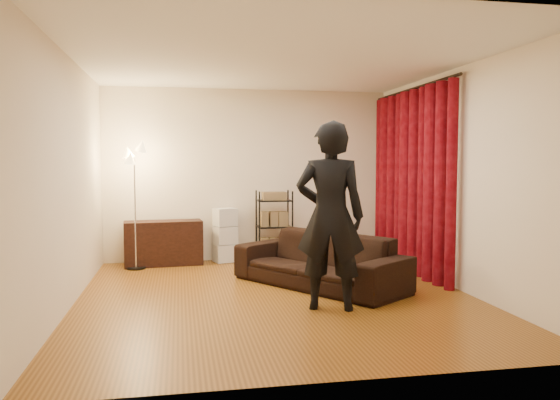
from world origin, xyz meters
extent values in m
plane|color=brown|center=(0.00, 0.00, 0.00)|extent=(5.00, 5.00, 0.00)
plane|color=white|center=(0.00, 0.00, 2.70)|extent=(5.00, 5.00, 0.00)
plane|color=beige|center=(0.00, 2.50, 1.35)|extent=(5.00, 0.00, 5.00)
plane|color=beige|center=(0.00, -2.50, 1.35)|extent=(5.00, 0.00, 5.00)
plane|color=beige|center=(-2.25, 0.00, 1.35)|extent=(0.00, 5.00, 5.00)
plane|color=beige|center=(2.25, 0.00, 1.35)|extent=(0.00, 5.00, 5.00)
cylinder|color=black|center=(2.15, 1.12, 2.58)|extent=(0.04, 2.65, 0.04)
imported|color=black|center=(0.62, 0.42, 0.33)|extent=(2.01, 2.34, 0.66)
imported|color=black|center=(0.46, -0.62, 0.99)|extent=(0.83, 0.67, 1.98)
cube|color=black|center=(-1.34, 2.23, 0.34)|extent=(1.18, 0.53, 0.67)
camera|label=1|loc=(-1.09, -6.13, 1.56)|focal=35.00mm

